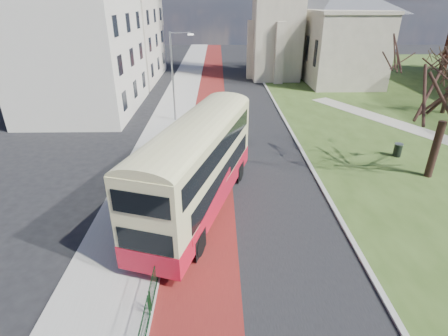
{
  "coord_description": "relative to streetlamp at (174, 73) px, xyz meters",
  "views": [
    {
      "loc": [
        -0.39,
        -14.48,
        10.66
      ],
      "look_at": [
        -0.06,
        3.36,
        2.0
      ],
      "focal_mm": 28.0,
      "sensor_mm": 36.0,
      "label": 1
    }
  ],
  "objects": [
    {
      "name": "kerb_west",
      "position": [
        1.35,
        2.0,
        -4.53
      ],
      "size": [
        0.25,
        120.0,
        0.13
      ],
      "primitive_type": "cube",
      "color": "#999993",
      "rests_on": "ground"
    },
    {
      "name": "pavement_west",
      "position": [
        -0.65,
        2.0,
        -4.53
      ],
      "size": [
        4.0,
        120.0,
        0.12
      ],
      "primitive_type": "cube",
      "color": "gray",
      "rests_on": "ground"
    },
    {
      "name": "bus_lane",
      "position": [
        3.15,
        2.0,
        -4.59
      ],
      "size": [
        3.4,
        120.0,
        0.01
      ],
      "primitive_type": "cube",
      "color": "#591414",
      "rests_on": "ground"
    },
    {
      "name": "litter_bin",
      "position": [
        17.34,
        -8.78,
        -4.05
      ],
      "size": [
        0.71,
        0.71,
        1.0
      ],
      "rotation": [
        0.0,
        0.0,
        0.15
      ],
      "color": "black",
      "rests_on": "grass_green"
    },
    {
      "name": "kerb_east",
      "position": [
        10.45,
        4.0,
        -4.53
      ],
      "size": [
        0.25,
        80.0,
        0.13
      ],
      "primitive_type": "cube",
      "color": "#999993",
      "rests_on": "ground"
    },
    {
      "name": "streetlamp",
      "position": [
        0.0,
        0.0,
        0.0
      ],
      "size": [
        2.13,
        0.18,
        8.0
      ],
      "color": "gray",
      "rests_on": "pavement_west"
    },
    {
      "name": "pedestrian_railing",
      "position": [
        1.4,
        -14.0,
        -4.04
      ],
      "size": [
        0.07,
        24.0,
        1.12
      ],
      "color": "black",
      "rests_on": "ground"
    },
    {
      "name": "ground",
      "position": [
        4.35,
        -18.0,
        -4.59
      ],
      "size": [
        160.0,
        160.0,
        0.0
      ],
      "primitive_type": "plane",
      "color": "black",
      "rests_on": "ground"
    },
    {
      "name": "bus",
      "position": [
        2.89,
        -15.81,
        -1.72
      ],
      "size": [
        6.23,
        12.34,
        5.04
      ],
      "rotation": [
        0.0,
        0.0,
        -0.3
      ],
      "color": "red",
      "rests_on": "ground"
    },
    {
      "name": "street_block_near",
      "position": [
        -9.65,
        4.0,
        1.92
      ],
      "size": [
        10.3,
        14.3,
        13.0
      ],
      "color": "beige",
      "rests_on": "ground"
    },
    {
      "name": "road_carriageway",
      "position": [
        5.85,
        2.0,
        -4.59
      ],
      "size": [
        9.0,
        120.0,
        0.01
      ],
      "primitive_type": "cube",
      "color": "black",
      "rests_on": "ground"
    },
    {
      "name": "street_block_far",
      "position": [
        -9.65,
        20.0,
        1.17
      ],
      "size": [
        10.3,
        16.3,
        11.5
      ],
      "color": "#C0B5A2",
      "rests_on": "ground"
    }
  ]
}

